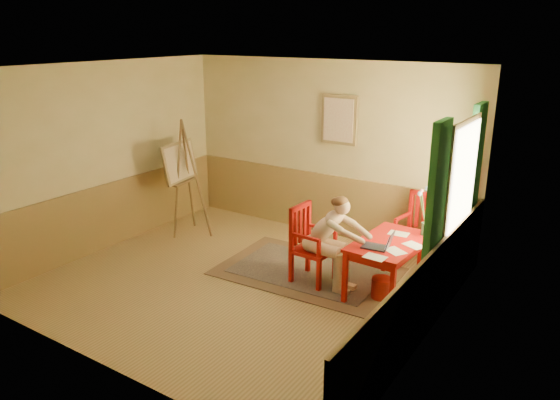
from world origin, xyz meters
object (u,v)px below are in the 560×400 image
Objects in this scene: chair_left at (310,244)px; easel at (182,167)px; table at (390,248)px; chair_back at (417,230)px; laptop at (380,245)px; figure at (329,237)px.

chair_left is 2.75m from easel.
table is 1.04m from chair_left.
table is 1.17× the size of chair_back.
laptop is (-0.01, -1.33, 0.24)m from chair_back.
figure is 0.71m from laptop.
chair_back reaches higher than laptop.
chair_back is 1.48m from figure.
chair_left reaches higher than table.
laptop is 0.20× the size of easel.
chair_left is at bearing 175.86° from figure.
laptop reaches higher than table.
chair_left is 1.03m from laptop.
easel is at bearing 170.65° from chair_left.
laptop is at bearing -3.73° from figure.
table is at bearing -3.26° from easel.
figure is (0.29, -0.02, 0.17)m from chair_left.
easel is (-2.94, 0.46, 0.42)m from figure.
chair_back is at bearing 51.30° from chair_left.
laptop is (1.00, -0.07, 0.24)m from chair_left.
table is at bearing 19.06° from figure.
chair_left is 0.83× the size of figure.
chair_back is 0.83× the size of figure.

